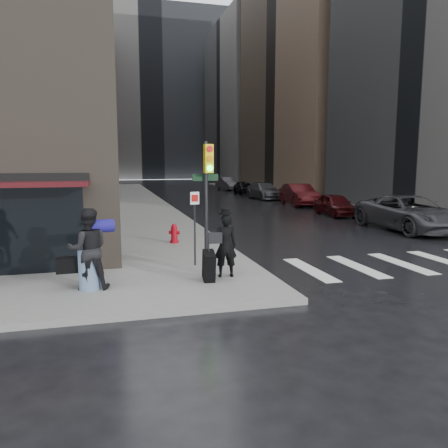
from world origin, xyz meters
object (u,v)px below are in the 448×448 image
(fire_hydrant, at_px, (174,234))
(man_overcoat, at_px, (222,249))
(parked_car_2, at_px, (299,195))
(parked_car_4, at_px, (244,187))
(parked_car_3, at_px, (264,191))
(parked_car_0, at_px, (409,213))
(man_jeans, at_px, (88,249))
(traffic_light, at_px, (206,186))
(parked_car_1, at_px, (335,205))
(parked_car_5, at_px, (228,184))

(fire_hydrant, bearing_deg, man_overcoat, -84.79)
(parked_car_2, height_order, parked_car_4, parked_car_2)
(parked_car_3, relative_size, parked_car_4, 1.27)
(fire_hydrant, bearing_deg, parked_car_4, 67.15)
(parked_car_4, bearing_deg, parked_car_0, -85.35)
(fire_hydrant, relative_size, parked_car_0, 0.12)
(man_jeans, xyz_separation_m, traffic_light, (3.32, 1.76, 1.38))
(traffic_light, xyz_separation_m, parked_car_4, (10.57, 29.88, -1.86))
(fire_hydrant, xyz_separation_m, parked_car_0, (11.38, 1.17, 0.35))
(traffic_light, relative_size, parked_car_4, 0.95)
(man_jeans, height_order, parked_car_3, man_jeans)
(parked_car_2, xyz_separation_m, parked_car_4, (-0.41, 12.44, -0.14))
(traffic_light, distance_m, parked_car_4, 31.75)
(parked_car_1, relative_size, parked_car_5, 0.85)
(parked_car_0, relative_size, parked_car_1, 1.54)
(man_jeans, bearing_deg, fire_hydrant, -121.18)
(man_jeans, distance_m, traffic_light, 4.00)
(man_overcoat, xyz_separation_m, parked_car_5, (10.48, 37.64, -0.19))
(traffic_light, bearing_deg, man_jeans, -162.42)
(parked_car_5, bearing_deg, parked_car_4, -94.86)
(parked_car_0, xyz_separation_m, parked_car_3, (-0.48, 18.66, -0.11))
(traffic_light, bearing_deg, man_overcoat, -97.32)
(parked_car_5, bearing_deg, parked_car_2, -93.62)
(parked_car_1, height_order, parked_car_2, parked_car_2)
(man_jeans, height_order, parked_car_0, man_jeans)
(parked_car_4, height_order, parked_car_5, parked_car_5)
(man_overcoat, height_order, parked_car_5, man_overcoat)
(parked_car_3, bearing_deg, man_overcoat, -116.34)
(parked_car_5, bearing_deg, traffic_light, -111.18)
(man_jeans, height_order, parked_car_4, man_jeans)
(parked_car_0, height_order, parked_car_2, parked_car_0)
(man_jeans, height_order, traffic_light, traffic_light)
(parked_car_3, distance_m, parked_car_5, 12.44)
(man_jeans, distance_m, parked_car_0, 15.81)
(man_jeans, distance_m, fire_hydrant, 6.34)
(man_overcoat, distance_m, parked_car_5, 39.08)
(man_jeans, bearing_deg, parked_car_4, -117.37)
(parked_car_3, xyz_separation_m, parked_car_4, (0.08, 6.22, -0.06))
(parked_car_2, bearing_deg, parked_car_5, 96.25)
(man_overcoat, relative_size, man_jeans, 0.95)
(parked_car_2, bearing_deg, parked_car_3, 99.44)
(man_overcoat, distance_m, parked_car_0, 12.71)
(man_jeans, distance_m, parked_car_4, 34.55)
(traffic_light, distance_m, parked_car_0, 12.17)
(parked_car_0, xyz_separation_m, parked_car_2, (0.00, 12.44, -0.02))
(man_jeans, relative_size, parked_car_0, 0.33)
(man_overcoat, bearing_deg, traffic_light, -83.02)
(fire_hydrant, relative_size, parked_car_4, 0.19)
(man_overcoat, bearing_deg, parked_car_3, -108.48)
(man_jeans, height_order, parked_car_2, man_jeans)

